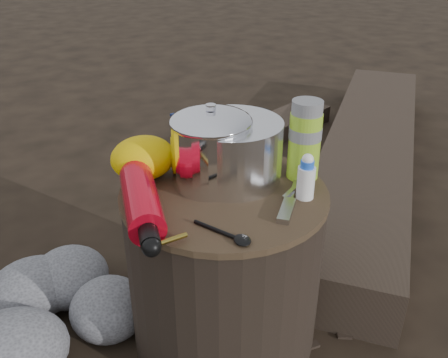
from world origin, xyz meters
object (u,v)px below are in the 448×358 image
object	(u,v)px
stump	(224,267)
travel_mug	(255,135)
fuel_bottle	(141,201)
log_main	(368,152)
thermos	(305,140)
camping_pot	(211,147)

from	to	relation	value
stump	travel_mug	xyz separation A→B (m)	(0.14, 0.15, 0.29)
stump	fuel_bottle	xyz separation A→B (m)	(-0.20, -0.04, 0.26)
travel_mug	log_main	bearing A→B (deg)	34.67
stump	thermos	xyz separation A→B (m)	(0.21, 0.00, 0.32)
travel_mug	camping_pot	bearing A→B (deg)	-145.93
camping_pot	thermos	world-z (taller)	thermos
log_main	thermos	size ratio (longest dim) A/B	10.98
stump	log_main	bearing A→B (deg)	36.82
camping_pot	fuel_bottle	distance (m)	0.22
stump	travel_mug	distance (m)	0.35
stump	camping_pot	bearing A→B (deg)	107.87
thermos	travel_mug	distance (m)	0.17
camping_pot	travel_mug	world-z (taller)	camping_pot
log_main	travel_mug	distance (m)	1.07
log_main	camping_pot	xyz separation A→B (m)	(-0.97, -0.67, 0.45)
stump	fuel_bottle	distance (m)	0.33
stump	camping_pot	size ratio (longest dim) A/B	2.59
log_main	thermos	bearing A→B (deg)	-96.86
stump	log_main	distance (m)	1.19
thermos	travel_mug	world-z (taller)	thermos
fuel_bottle	thermos	xyz separation A→B (m)	(0.41, 0.05, 0.06)
log_main	travel_mug	bearing A→B (deg)	-105.80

